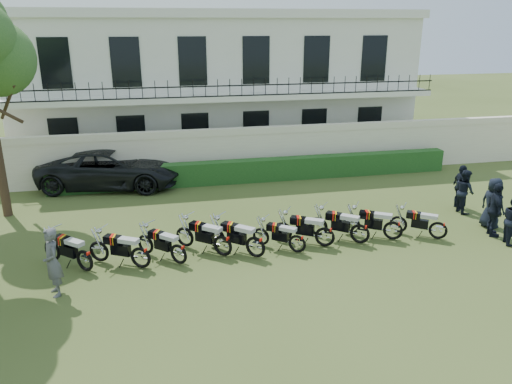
# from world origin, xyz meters

# --- Properties ---
(ground) EXTENTS (100.00, 100.00, 0.00)m
(ground) POSITION_xyz_m (0.00, 0.00, 0.00)
(ground) COLOR #3C4C1E
(ground) RESTS_ON ground
(perimeter_wall) EXTENTS (30.00, 0.35, 2.30)m
(perimeter_wall) POSITION_xyz_m (0.00, 8.00, 1.17)
(perimeter_wall) COLOR #EFE4C9
(perimeter_wall) RESTS_ON ground
(hedge) EXTENTS (18.00, 0.60, 1.00)m
(hedge) POSITION_xyz_m (1.00, 7.20, 0.50)
(hedge) COLOR #163F18
(hedge) RESTS_ON ground
(building) EXTENTS (20.40, 9.60, 7.40)m
(building) POSITION_xyz_m (0.00, 13.96, 3.71)
(building) COLOR silver
(building) RESTS_ON ground
(motorcycle_0) EXTENTS (1.56, 1.43, 1.10)m
(motorcycle_0) POSITION_xyz_m (-5.70, -0.25, 0.51)
(motorcycle_0) COLOR black
(motorcycle_0) RESTS_ON ground
(motorcycle_1) EXTENTS (1.81, 1.10, 1.11)m
(motorcycle_1) POSITION_xyz_m (-4.15, -0.40, 0.51)
(motorcycle_1) COLOR black
(motorcycle_1) RESTS_ON ground
(motorcycle_2) EXTENTS (1.45, 1.41, 1.05)m
(motorcycle_2) POSITION_xyz_m (-3.06, -0.35, 0.49)
(motorcycle_2) COLOR black
(motorcycle_2) RESTS_ON ground
(motorcycle_3) EXTENTS (1.64, 1.41, 1.13)m
(motorcycle_3) POSITION_xyz_m (-1.71, -0.10, 0.52)
(motorcycle_3) COLOR black
(motorcycle_3) RESTS_ON ground
(motorcycle_4) EXTENTS (1.64, 1.47, 1.14)m
(motorcycle_4) POSITION_xyz_m (-0.76, -0.41, 0.53)
(motorcycle_4) COLOR black
(motorcycle_4) RESTS_ON ground
(motorcycle_5) EXTENTS (1.47, 1.20, 0.99)m
(motorcycle_5) POSITION_xyz_m (0.57, -0.35, 0.46)
(motorcycle_5) COLOR black
(motorcycle_5) RESTS_ON ground
(motorcycle_6) EXTENTS (1.80, 1.11, 1.11)m
(motorcycle_6) POSITION_xyz_m (1.55, -0.11, 0.51)
(motorcycle_6) COLOR black
(motorcycle_6) RESTS_ON ground
(motorcycle_7) EXTENTS (1.68, 1.35, 1.12)m
(motorcycle_7) POSITION_xyz_m (2.73, -0.12, 0.52)
(motorcycle_7) COLOR black
(motorcycle_7) RESTS_ON ground
(motorcycle_8) EXTENTS (1.76, 1.12, 1.09)m
(motorcycle_8) POSITION_xyz_m (3.90, -0.08, 0.50)
(motorcycle_8) COLOR black
(motorcycle_8) RESTS_ON ground
(motorcycle_9) EXTENTS (1.56, 1.18, 1.02)m
(motorcycle_9) POSITION_xyz_m (5.38, -0.34, 0.47)
(motorcycle_9) COLOR black
(motorcycle_9) RESTS_ON ground
(suv) EXTENTS (6.35, 3.73, 1.66)m
(suv) POSITION_xyz_m (-5.42, 7.74, 0.83)
(suv) COLOR black
(suv) RESTS_ON ground
(inspector) EXTENTS (0.66, 0.79, 1.85)m
(inspector) POSITION_xyz_m (-6.33, -1.39, 0.93)
(inspector) COLOR #5D5D62
(inspector) RESTS_ON ground
(officer_2) EXTENTS (0.77, 1.16, 1.83)m
(officer_2) POSITION_xyz_m (7.34, -0.42, 0.92)
(officer_2) COLOR black
(officer_2) RESTS_ON ground
(officer_3) EXTENTS (0.80, 1.00, 1.78)m
(officer_3) POSITION_xyz_m (7.75, 0.25, 0.89)
(officer_3) COLOR black
(officer_3) RESTS_ON ground
(officer_4) EXTENTS (0.64, 0.81, 1.66)m
(officer_4) POSITION_xyz_m (7.67, 1.76, 0.83)
(officer_4) COLOR black
(officer_4) RESTS_ON ground
(officer_5) EXTENTS (0.53, 1.04, 1.71)m
(officer_5) POSITION_xyz_m (7.79, 2.17, 0.85)
(officer_5) COLOR black
(officer_5) RESTS_ON ground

